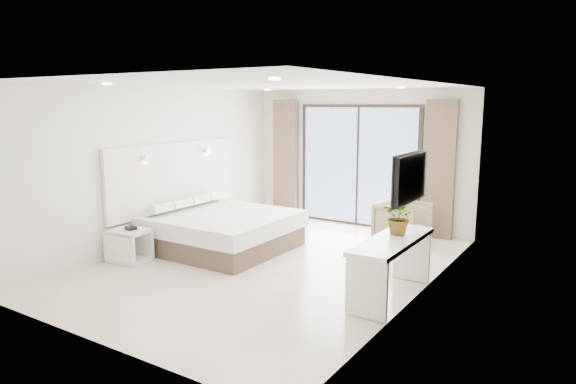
% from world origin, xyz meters
% --- Properties ---
extents(ground, '(6.20, 6.20, 0.00)m').
position_xyz_m(ground, '(0.00, 0.00, 0.00)').
color(ground, beige).
rests_on(ground, ground).
extents(room_shell, '(4.62, 6.22, 2.72)m').
position_xyz_m(room_shell, '(-0.20, 0.77, 1.58)').
color(room_shell, silver).
rests_on(room_shell, ground).
extents(bed, '(2.18, 2.07, 0.75)m').
position_xyz_m(bed, '(-1.22, 0.28, 0.32)').
color(bed, brown).
rests_on(bed, ground).
extents(nightstand, '(0.60, 0.51, 0.51)m').
position_xyz_m(nightstand, '(-1.92, -1.06, 0.26)').
color(nightstand, white).
rests_on(nightstand, ground).
extents(phone, '(0.18, 0.15, 0.05)m').
position_xyz_m(phone, '(-1.89, -1.06, 0.54)').
color(phone, black).
rests_on(phone, nightstand).
extents(console_desk, '(0.53, 1.69, 0.77)m').
position_xyz_m(console_desk, '(2.04, -0.29, 0.57)').
color(console_desk, white).
rests_on(console_desk, ground).
extents(plant, '(0.50, 0.53, 0.36)m').
position_xyz_m(plant, '(2.04, -0.04, 0.95)').
color(plant, '#33662D').
rests_on(plant, console_desk).
extents(armchair, '(0.83, 0.87, 0.80)m').
position_xyz_m(armchair, '(1.24, 2.28, 0.40)').
color(armchair, '#938560').
rests_on(armchair, ground).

